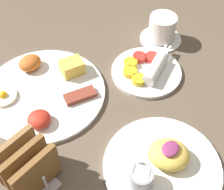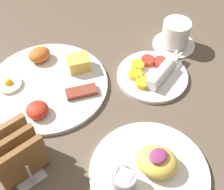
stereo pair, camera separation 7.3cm
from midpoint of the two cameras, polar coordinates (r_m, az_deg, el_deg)
ground_plane at (r=0.71m, az=1.82°, el=-6.70°), size 3.00×3.00×0.00m
plate_breakfast at (r=0.80m, az=-9.06°, el=2.16°), size 0.30×0.30×0.05m
plate_condiments at (r=0.82m, az=10.03°, el=3.61°), size 0.20×0.18×0.04m
plate_foreground at (r=0.65m, az=9.87°, el=-13.77°), size 0.24×0.24×0.06m
toast_rack at (r=0.64m, az=-14.16°, el=-10.52°), size 0.10×0.12×0.10m
coffee_cup at (r=0.91m, az=13.84°, el=10.49°), size 0.12×0.12×0.08m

